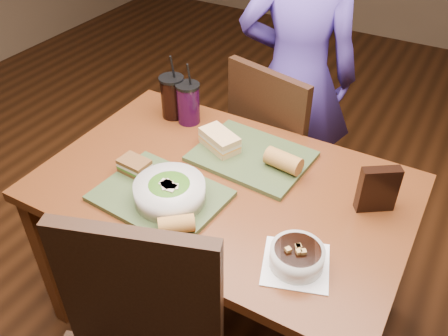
{
  "coord_description": "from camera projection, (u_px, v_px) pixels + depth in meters",
  "views": [
    {
      "loc": [
        0.64,
        -1.13,
        1.83
      ],
      "look_at": [
        0.0,
        0.0,
        0.82
      ],
      "focal_mm": 38.0,
      "sensor_mm": 36.0,
      "label": 1
    }
  ],
  "objects": [
    {
      "name": "cup_cola",
      "position": [
        173.0,
        97.0,
        1.99
      ],
      "size": [
        0.1,
        0.1,
        0.28
      ],
      "color": "black",
      "rests_on": "dining_table"
    },
    {
      "name": "dining_table",
      "position": [
        224.0,
        202.0,
        1.74
      ],
      "size": [
        1.3,
        0.85,
        0.75
      ],
      "color": "#5B2C12",
      "rests_on": "ground"
    },
    {
      "name": "diner",
      "position": [
        296.0,
        78.0,
        2.26
      ],
      "size": [
        0.66,
        0.53,
        1.57
      ],
      "primitive_type": "imported",
      "rotation": [
        0.0,
        0.0,
        3.44
      ],
      "color": "#50399E",
      "rests_on": "ground"
    },
    {
      "name": "chair_far",
      "position": [
        273.0,
        145.0,
        2.25
      ],
      "size": [
        0.5,
        0.51,
        0.96
      ],
      "color": "black",
      "rests_on": "ground"
    },
    {
      "name": "chip_bag",
      "position": [
        378.0,
        189.0,
        1.53
      ],
      "size": [
        0.13,
        0.1,
        0.17
      ],
      "primitive_type": "cube",
      "rotation": [
        0.0,
        0.0,
        0.6
      ],
      "color": "black",
      "rests_on": "dining_table"
    },
    {
      "name": "tray_far",
      "position": [
        252.0,
        156.0,
        1.8
      ],
      "size": [
        0.44,
        0.35,
        0.02
      ],
      "primitive_type": "cube",
      "rotation": [
        0.0,
        0.0,
        -0.07
      ],
      "color": "#374725",
      "rests_on": "dining_table"
    },
    {
      "name": "sandwich_near",
      "position": [
        135.0,
        166.0,
        1.7
      ],
      "size": [
        0.11,
        0.08,
        0.05
      ],
      "color": "#593819",
      "rests_on": "tray_near"
    },
    {
      "name": "baguette_near",
      "position": [
        176.0,
        224.0,
        1.46
      ],
      "size": [
        0.12,
        0.12,
        0.06
      ],
      "primitive_type": "cylinder",
      "rotation": [
        0.0,
        1.57,
        0.7
      ],
      "color": "#AD7533",
      "rests_on": "tray_near"
    },
    {
      "name": "salad_bowl",
      "position": [
        170.0,
        191.0,
        1.57
      ],
      "size": [
        0.24,
        0.24,
        0.08
      ],
      "color": "silver",
      "rests_on": "tray_near"
    },
    {
      "name": "baguette_far",
      "position": [
        283.0,
        161.0,
        1.71
      ],
      "size": [
        0.14,
        0.08,
        0.07
      ],
      "primitive_type": "cylinder",
      "rotation": [
        0.0,
        1.57,
        -0.13
      ],
      "color": "#AD7533",
      "rests_on": "tray_far"
    },
    {
      "name": "tray_near",
      "position": [
        160.0,
        196.0,
        1.62
      ],
      "size": [
        0.44,
        0.35,
        0.02
      ],
      "primitive_type": "cube",
      "rotation": [
        0.0,
        0.0,
        -0.08
      ],
      "color": "#374725",
      "rests_on": "dining_table"
    },
    {
      "name": "soup_bowl",
      "position": [
        297.0,
        257.0,
        1.37
      ],
      "size": [
        0.24,
        0.24,
        0.08
      ],
      "color": "white",
      "rests_on": "dining_table"
    },
    {
      "name": "sandwich_far",
      "position": [
        220.0,
        140.0,
        1.81
      ],
      "size": [
        0.18,
        0.15,
        0.06
      ],
      "color": "tan",
      "rests_on": "tray_far"
    },
    {
      "name": "ground",
      "position": [
        224.0,
        310.0,
        2.15
      ],
      "size": [
        6.0,
        6.0,
        0.0
      ],
      "primitive_type": "plane",
      "color": "#381C0B",
      "rests_on": "ground"
    },
    {
      "name": "cup_berry",
      "position": [
        188.0,
        103.0,
        1.96
      ],
      "size": [
        0.1,
        0.1,
        0.27
      ],
      "color": "black",
      "rests_on": "dining_table"
    }
  ]
}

